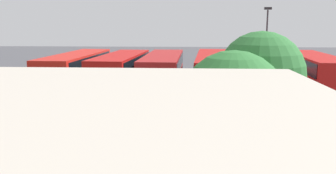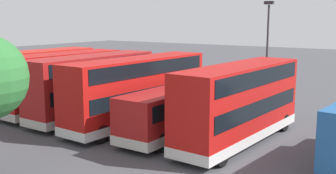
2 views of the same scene
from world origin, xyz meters
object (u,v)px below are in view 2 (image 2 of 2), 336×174
at_px(bus_double_decker_fourth, 93,84).
at_px(bus_double_decker_third, 139,89).
at_px(bus_double_decker_near_end, 240,101).
at_px(lamp_post_tall, 267,48).
at_px(car_small_green, 220,91).
at_px(bus_double_decker_fifth, 63,81).
at_px(car_hatchback_silver, 140,80).
at_px(bus_double_decker_sixth, 36,77).
at_px(bus_single_deck_seventh, 3,83).
at_px(bus_single_deck_second, 186,106).

bearing_deg(bus_double_decker_fourth, bus_double_decker_third, -174.73).
xyz_separation_m(bus_double_decker_near_end, lamp_post_tall, (1.73, -8.79, 2.45)).
relative_size(bus_double_decker_fourth, car_small_green, 2.34).
bearing_deg(bus_double_decker_fifth, lamp_post_tall, -144.63).
height_order(bus_double_decker_fifth, car_hatchback_silver, bus_double_decker_fifth).
distance_m(bus_double_decker_fourth, car_small_green, 12.36).
distance_m(bus_double_decker_third, bus_double_decker_fifth, 7.03).
bearing_deg(bus_double_decker_sixth, bus_single_deck_seventh, 5.06).
relative_size(bus_single_deck_second, car_hatchback_silver, 2.70).
bearing_deg(bus_double_decker_fifth, bus_double_decker_fourth, 179.98).
xyz_separation_m(bus_single_deck_second, lamp_post_tall, (-2.09, -8.39, 3.28)).
distance_m(bus_double_decker_third, lamp_post_tall, 10.67).
height_order(bus_double_decker_fourth, bus_double_decker_fifth, same).
bearing_deg(bus_double_decker_fourth, car_small_green, -111.27).
relative_size(bus_double_decker_near_end, bus_single_deck_second, 0.96).
relative_size(bus_double_decker_near_end, car_hatchback_silver, 2.58).
xyz_separation_m(bus_double_decker_fourth, bus_single_deck_seventh, (10.74, 0.05, -0.82)).
height_order(bus_double_decker_fourth, car_small_green, bus_double_decker_fourth).
bearing_deg(bus_single_deck_seventh, car_small_green, -142.97).
xyz_separation_m(bus_double_decker_third, lamp_post_tall, (-5.71, -8.68, 2.45)).
height_order(car_small_green, lamp_post_tall, lamp_post_tall).
bearing_deg(lamp_post_tall, bus_double_decker_third, 56.68).
xyz_separation_m(bus_double_decker_near_end, car_small_green, (6.84, -11.16, -1.75)).
relative_size(bus_double_decker_fourth, bus_single_deck_seventh, 0.89).
bearing_deg(bus_double_decker_third, car_hatchback_silver, -52.56).
bearing_deg(bus_single_deck_seventh, bus_double_decker_near_end, -179.23).
xyz_separation_m(bus_single_deck_second, bus_double_decker_fifth, (10.64, 0.64, 0.82)).
relative_size(bus_double_decker_fourth, bus_double_decker_sixth, 1.00).
xyz_separation_m(bus_double_decker_near_end, bus_single_deck_seventh, (22.02, 0.30, -0.82)).
bearing_deg(bus_double_decker_fourth, lamp_post_tall, -136.58).
distance_m(bus_single_deck_second, bus_double_decker_fifth, 10.69).
relative_size(bus_double_decker_third, bus_double_decker_fifth, 1.19).
bearing_deg(lamp_post_tall, bus_double_decker_fourth, 43.42).
relative_size(car_hatchback_silver, lamp_post_tall, 0.51).
distance_m(bus_double_decker_sixth, car_small_green, 15.86).
height_order(bus_double_decker_fourth, car_hatchback_silver, bus_double_decker_fourth).
bearing_deg(car_hatchback_silver, bus_single_deck_seventh, 67.60).
bearing_deg(bus_double_decker_near_end, bus_single_deck_second, -5.96).
height_order(bus_double_decker_third, car_small_green, bus_double_decker_third).
height_order(bus_double_decker_near_end, bus_single_deck_second, bus_double_decker_near_end).
bearing_deg(bus_double_decker_sixth, lamp_post_tall, -151.83).
distance_m(car_hatchback_silver, lamp_post_tall, 16.05).
bearing_deg(car_hatchback_silver, car_small_green, 173.18).
height_order(bus_double_decker_sixth, car_hatchback_silver, bus_double_decker_sixth).
distance_m(bus_double_decker_fourth, lamp_post_tall, 13.37).
bearing_deg(bus_double_decker_near_end, bus_single_deck_seventh, 0.77).
height_order(bus_single_deck_second, bus_double_decker_sixth, bus_double_decker_sixth).
bearing_deg(bus_double_decker_third, car_small_green, -93.10).
bearing_deg(car_hatchback_silver, lamp_post_tall, 166.71).
distance_m(bus_single_deck_second, car_small_green, 11.21).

